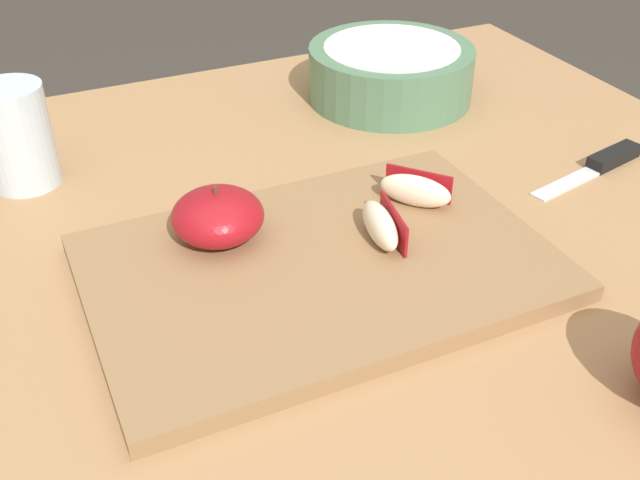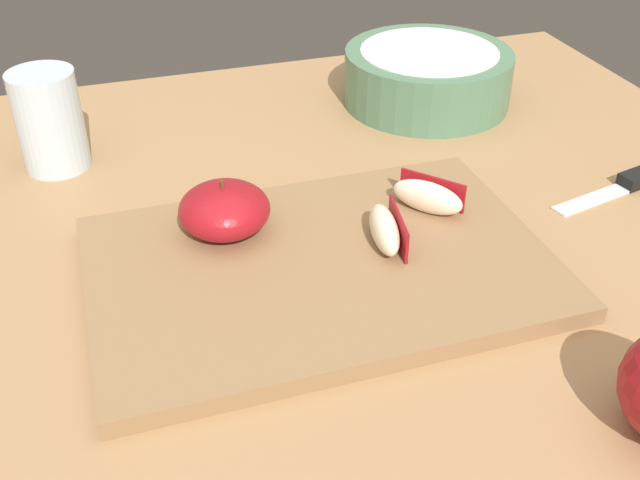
{
  "view_description": "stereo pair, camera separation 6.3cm",
  "coord_description": "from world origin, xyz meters",
  "px_view_note": "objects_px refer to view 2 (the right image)",
  "views": [
    {
      "loc": [
        -0.15,
        -0.51,
        1.13
      ],
      "look_at": [
        0.07,
        -0.04,
        0.78
      ],
      "focal_mm": 42.43,
      "sensor_mm": 36.0,
      "label": 1
    },
    {
      "loc": [
        -0.09,
        -0.53,
        1.13
      ],
      "look_at": [
        0.07,
        -0.04,
        0.78
      ],
      "focal_mm": 42.43,
      "sensor_mm": 36.0,
      "label": 2
    }
  ],
  "objects_px": {
    "apple_wedge_near_knife": "(385,229)",
    "ceramic_fruit_bowl": "(427,76)",
    "apple_wedge_back": "(427,196)",
    "drinking_glass_water": "(49,121)",
    "cutting_board": "(320,267)",
    "apple_half_skin_up": "(221,210)",
    "paring_knife": "(638,179)"
  },
  "relations": [
    {
      "from": "apple_wedge_near_knife",
      "to": "ceramic_fruit_bowl",
      "type": "bearing_deg",
      "value": 59.45
    },
    {
      "from": "apple_wedge_back",
      "to": "drinking_glass_water",
      "type": "distance_m",
      "value": 0.4
    },
    {
      "from": "cutting_board",
      "to": "apple_wedge_back",
      "type": "distance_m",
      "value": 0.13
    },
    {
      "from": "apple_wedge_back",
      "to": "apple_half_skin_up",
      "type": "bearing_deg",
      "value": 173.18
    },
    {
      "from": "cutting_board",
      "to": "paring_knife",
      "type": "xyz_separation_m",
      "value": [
        0.36,
        0.05,
        -0.0
      ]
    },
    {
      "from": "apple_wedge_near_knife",
      "to": "drinking_glass_water",
      "type": "relative_size",
      "value": 0.68
    },
    {
      "from": "cutting_board",
      "to": "ceramic_fruit_bowl",
      "type": "distance_m",
      "value": 0.38
    },
    {
      "from": "apple_half_skin_up",
      "to": "apple_wedge_back",
      "type": "relative_size",
      "value": 1.21
    },
    {
      "from": "cutting_board",
      "to": "ceramic_fruit_bowl",
      "type": "bearing_deg",
      "value": 51.91
    },
    {
      "from": "apple_half_skin_up",
      "to": "drinking_glass_water",
      "type": "distance_m",
      "value": 0.24
    },
    {
      "from": "apple_wedge_back",
      "to": "paring_knife",
      "type": "xyz_separation_m",
      "value": [
        0.24,
        0.0,
        -0.03
      ]
    },
    {
      "from": "cutting_board",
      "to": "apple_wedge_near_knife",
      "type": "xyz_separation_m",
      "value": [
        0.06,
        0.0,
        0.02
      ]
    },
    {
      "from": "apple_wedge_near_knife",
      "to": "drinking_glass_water",
      "type": "bearing_deg",
      "value": 135.19
    },
    {
      "from": "cutting_board",
      "to": "apple_half_skin_up",
      "type": "height_order",
      "value": "apple_half_skin_up"
    },
    {
      "from": "apple_half_skin_up",
      "to": "paring_knife",
      "type": "relative_size",
      "value": 0.5
    },
    {
      "from": "apple_half_skin_up",
      "to": "cutting_board",
      "type": "bearing_deg",
      "value": -44.3
    },
    {
      "from": "paring_knife",
      "to": "ceramic_fruit_bowl",
      "type": "distance_m",
      "value": 0.28
    },
    {
      "from": "paring_knife",
      "to": "drinking_glass_water",
      "type": "relative_size",
      "value": 1.53
    },
    {
      "from": "cutting_board",
      "to": "apple_wedge_near_knife",
      "type": "relative_size",
      "value": 5.42
    },
    {
      "from": "paring_knife",
      "to": "ceramic_fruit_bowl",
      "type": "bearing_deg",
      "value": 115.89
    },
    {
      "from": "apple_wedge_near_knife",
      "to": "ceramic_fruit_bowl",
      "type": "height_order",
      "value": "ceramic_fruit_bowl"
    },
    {
      "from": "apple_wedge_near_knife",
      "to": "apple_wedge_back",
      "type": "relative_size",
      "value": 1.07
    },
    {
      "from": "ceramic_fruit_bowl",
      "to": "paring_knife",
      "type": "bearing_deg",
      "value": -64.11
    },
    {
      "from": "apple_half_skin_up",
      "to": "apple_wedge_near_knife",
      "type": "bearing_deg",
      "value": -25.76
    },
    {
      "from": "apple_wedge_near_knife",
      "to": "drinking_glass_water",
      "type": "xyz_separation_m",
      "value": [
        -0.27,
        0.26,
        0.02
      ]
    },
    {
      "from": "apple_wedge_near_knife",
      "to": "apple_wedge_back",
      "type": "distance_m",
      "value": 0.07
    },
    {
      "from": "apple_half_skin_up",
      "to": "apple_wedge_near_knife",
      "type": "xyz_separation_m",
      "value": [
        0.13,
        -0.06,
        -0.01
      ]
    },
    {
      "from": "cutting_board",
      "to": "drinking_glass_water",
      "type": "distance_m",
      "value": 0.34
    },
    {
      "from": "cutting_board",
      "to": "paring_knife",
      "type": "bearing_deg",
      "value": 7.49
    },
    {
      "from": "apple_half_skin_up",
      "to": "ceramic_fruit_bowl",
      "type": "distance_m",
      "value": 0.38
    },
    {
      "from": "paring_knife",
      "to": "ceramic_fruit_bowl",
      "type": "relative_size",
      "value": 0.79
    },
    {
      "from": "apple_wedge_near_knife",
      "to": "apple_half_skin_up",
      "type": "bearing_deg",
      "value": 154.24
    }
  ]
}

